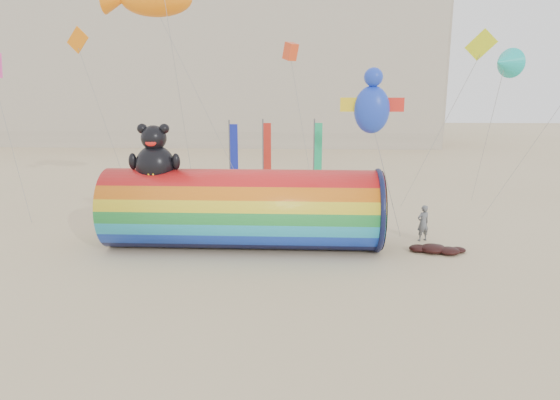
{
  "coord_description": "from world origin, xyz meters",
  "views": [
    {
      "loc": [
        1.58,
        -21.15,
        7.75
      ],
      "look_at": [
        0.5,
        1.5,
        2.4
      ],
      "focal_mm": 32.0,
      "sensor_mm": 36.0,
      "label": 1
    }
  ],
  "objects_px": {
    "windsock_assembly": "(242,207)",
    "fabric_bundle": "(437,249)",
    "hotel_building": "(201,63)",
    "kite_handler": "(423,223)"
  },
  "relations": [
    {
      "from": "hotel_building",
      "to": "fabric_bundle",
      "type": "relative_size",
      "value": 23.06
    },
    {
      "from": "windsock_assembly",
      "to": "fabric_bundle",
      "type": "xyz_separation_m",
      "value": [
        9.14,
        -0.43,
        -1.82
      ]
    },
    {
      "from": "windsock_assembly",
      "to": "fabric_bundle",
      "type": "distance_m",
      "value": 9.33
    },
    {
      "from": "kite_handler",
      "to": "windsock_assembly",
      "type": "bearing_deg",
      "value": -15.44
    },
    {
      "from": "windsock_assembly",
      "to": "fabric_bundle",
      "type": "bearing_deg",
      "value": -2.72
    },
    {
      "from": "windsock_assembly",
      "to": "hotel_building",
      "type": "bearing_deg",
      "value": 103.6
    },
    {
      "from": "hotel_building",
      "to": "windsock_assembly",
      "type": "height_order",
      "value": "hotel_building"
    },
    {
      "from": "hotel_building",
      "to": "fabric_bundle",
      "type": "distance_m",
      "value": 49.9
    },
    {
      "from": "hotel_building",
      "to": "kite_handler",
      "type": "bearing_deg",
      "value": -65.43
    },
    {
      "from": "windsock_assembly",
      "to": "kite_handler",
      "type": "relative_size",
      "value": 7.09
    }
  ]
}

